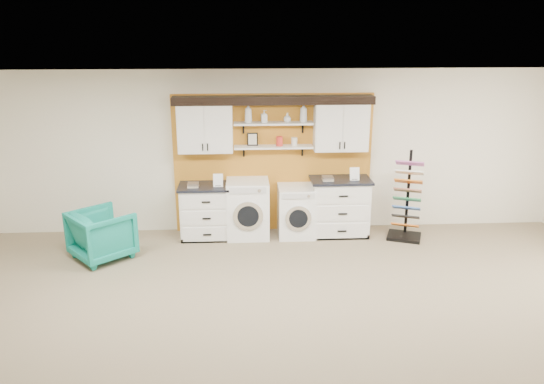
{
  "coord_description": "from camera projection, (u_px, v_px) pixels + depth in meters",
  "views": [
    {
      "loc": [
        -0.52,
        -4.9,
        3.47
      ],
      "look_at": [
        -0.11,
        2.3,
        1.21
      ],
      "focal_mm": 35.0,
      "sensor_mm": 36.0,
      "label": 1
    }
  ],
  "objects": [
    {
      "name": "upper_cabinet_left",
      "position": [
        205.0,
        127.0,
        8.73
      ],
      "size": [
        0.9,
        0.35,
        0.84
      ],
      "color": "white",
      "rests_on": "wall_back"
    },
    {
      "name": "shelf_upper",
      "position": [
        273.0,
        123.0,
        8.78
      ],
      "size": [
        1.32,
        0.28,
        0.03
      ],
      "primitive_type": "cube",
      "color": "white",
      "rests_on": "wall_back"
    },
    {
      "name": "soap_bottle_a",
      "position": [
        248.0,
        113.0,
        8.7
      ],
      "size": [
        0.17,
        0.17,
        0.32
      ],
      "primitive_type": "imported",
      "rotation": [
        0.0,
        0.0,
        0.97
      ],
      "color": "silver",
      "rests_on": "shelf_upper"
    },
    {
      "name": "base_cabinet_left",
      "position": [
        208.0,
        211.0,
        9.0
      ],
      "size": [
        0.95,
        0.66,
        0.93
      ],
      "color": "white",
      "rests_on": "floor"
    },
    {
      "name": "ceiling",
      "position": [
        298.0,
        102.0,
        4.9
      ],
      "size": [
        10.0,
        10.0,
        0.0
      ],
      "primitive_type": "plane",
      "rotation": [
        3.14,
        0.0,
        0.0
      ],
      "color": "white",
      "rests_on": "wall_back"
    },
    {
      "name": "wall_back",
      "position": [
        273.0,
        152.0,
        9.13
      ],
      "size": [
        10.0,
        0.0,
        10.0
      ],
      "primitive_type": "plane",
      "rotation": [
        1.57,
        0.0,
        0.0
      ],
      "color": "silver",
      "rests_on": "floor"
    },
    {
      "name": "accent_panel",
      "position": [
        273.0,
        163.0,
        9.15
      ],
      "size": [
        3.4,
        0.07,
        2.4
      ],
      "primitive_type": "cube",
      "color": "#BB761F",
      "rests_on": "wall_back"
    },
    {
      "name": "dryer",
      "position": [
        296.0,
        211.0,
        9.09
      ],
      "size": [
        0.62,
        0.71,
        0.87
      ],
      "color": "white",
      "rests_on": "floor"
    },
    {
      "name": "soap_bottle_c",
      "position": [
        287.0,
        118.0,
        8.76
      ],
      "size": [
        0.17,
        0.17,
        0.16
      ],
      "primitive_type": "imported",
      "rotation": [
        0.0,
        0.0,
        0.97
      ],
      "color": "silver",
      "rests_on": "shelf_upper"
    },
    {
      "name": "picture_frame",
      "position": [
        253.0,
        139.0,
        8.89
      ],
      "size": [
        0.18,
        0.02,
        0.22
      ],
      "color": "black",
      "rests_on": "shelf_lower"
    },
    {
      "name": "upper_cabinet_right",
      "position": [
        341.0,
        126.0,
        8.85
      ],
      "size": [
        0.9,
        0.35,
        0.84
      ],
      "color": "white",
      "rests_on": "wall_back"
    },
    {
      "name": "canister_cream",
      "position": [
        294.0,
        142.0,
        8.89
      ],
      "size": [
        0.1,
        0.1,
        0.14
      ],
      "primitive_type": "cylinder",
      "color": "silver",
      "rests_on": "shelf_lower"
    },
    {
      "name": "soap_bottle_b",
      "position": [
        264.0,
        116.0,
        8.73
      ],
      "size": [
        0.11,
        0.1,
        0.21
      ],
      "primitive_type": "imported",
      "rotation": [
        0.0,
        0.0,
        1.7
      ],
      "color": "silver",
      "rests_on": "shelf_upper"
    },
    {
      "name": "washer",
      "position": [
        248.0,
        209.0,
        9.03
      ],
      "size": [
        0.71,
        0.71,
        0.99
      ],
      "color": "white",
      "rests_on": "floor"
    },
    {
      "name": "shelf_lower",
      "position": [
        273.0,
        147.0,
        8.9
      ],
      "size": [
        1.32,
        0.28,
        0.03
      ],
      "primitive_type": "cube",
      "color": "white",
      "rests_on": "wall_back"
    },
    {
      "name": "sample_rack",
      "position": [
        406.0,
        210.0,
        8.95
      ],
      "size": [
        0.68,
        0.63,
        1.51
      ],
      "rotation": [
        0.0,
        0.0,
        -0.37
      ],
      "color": "black",
      "rests_on": "floor"
    },
    {
      "name": "canister_red",
      "position": [
        279.0,
        141.0,
        8.87
      ],
      "size": [
        0.11,
        0.11,
        0.16
      ],
      "primitive_type": "cylinder",
      "color": "red",
      "rests_on": "shelf_lower"
    },
    {
      "name": "floor",
      "position": [
        294.0,
        361.0,
        5.74
      ],
      "size": [
        10.0,
        10.0,
        0.0
      ],
      "primitive_type": "plane",
      "color": "#837158",
      "rests_on": "ground"
    },
    {
      "name": "armchair",
      "position": [
        102.0,
        234.0,
        8.21
      ],
      "size": [
        1.17,
        1.17,
        0.77
      ],
      "primitive_type": "imported",
      "rotation": [
        0.0,
        0.0,
        2.28
      ],
      "color": "#0F8070",
      "rests_on": "floor"
    },
    {
      "name": "base_cabinet_right",
      "position": [
        339.0,
        207.0,
        9.12
      ],
      "size": [
        1.02,
        0.66,
        1.0
      ],
      "color": "white",
      "rests_on": "floor"
    },
    {
      "name": "crown_molding",
      "position": [
        273.0,
        99.0,
        8.67
      ],
      "size": [
        3.3,
        0.41,
        0.13
      ],
      "color": "black",
      "rests_on": "wall_back"
    },
    {
      "name": "soap_bottle_d",
      "position": [
        304.0,
        112.0,
        8.75
      ],
      "size": [
        0.17,
        0.17,
        0.32
      ],
      "primitive_type": "imported",
      "rotation": [
        0.0,
        0.0,
        2.7
      ],
      "color": "silver",
      "rests_on": "shelf_upper"
    }
  ]
}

